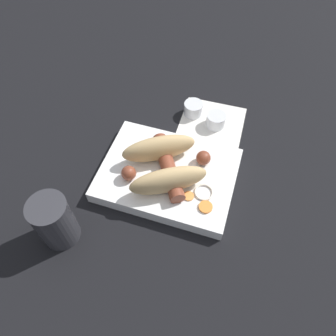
# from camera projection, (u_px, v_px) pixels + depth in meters

# --- Properties ---
(ground_plane) EXTENTS (3.00, 3.00, 0.00)m
(ground_plane) POSITION_uv_depth(u_px,v_px,m) (168.00, 179.00, 0.67)
(ground_plane) COLOR black
(food_tray) EXTENTS (0.26, 0.20, 0.03)m
(food_tray) POSITION_uv_depth(u_px,v_px,m) (168.00, 175.00, 0.65)
(food_tray) COLOR white
(food_tray) RESTS_ON ground_plane
(bread_roll) EXTENTS (0.18, 0.17, 0.06)m
(bread_roll) POSITION_uv_depth(u_px,v_px,m) (163.00, 164.00, 0.62)
(bread_roll) COLOR tan
(bread_roll) RESTS_ON food_tray
(sausage) EXTENTS (0.16, 0.14, 0.03)m
(sausage) POSITION_uv_depth(u_px,v_px,m) (167.00, 165.00, 0.63)
(sausage) COLOR brown
(sausage) RESTS_ON food_tray
(pickled_veggies) EXTENTS (0.06, 0.06, 0.00)m
(pickled_veggies) POSITION_uv_depth(u_px,v_px,m) (202.00, 197.00, 0.61)
(pickled_veggies) COLOR orange
(pickled_veggies) RESTS_ON food_tray
(napkin) EXTENTS (0.15, 0.15, 0.00)m
(napkin) POSITION_uv_depth(u_px,v_px,m) (211.00, 124.00, 0.75)
(napkin) COLOR white
(napkin) RESTS_ON ground_plane
(condiment_cup_near) EXTENTS (0.04, 0.04, 0.03)m
(condiment_cup_near) POSITION_uv_depth(u_px,v_px,m) (216.00, 121.00, 0.74)
(condiment_cup_near) COLOR silver
(condiment_cup_near) RESTS_ON ground_plane
(condiment_cup_far) EXTENTS (0.04, 0.04, 0.03)m
(condiment_cup_far) POSITION_uv_depth(u_px,v_px,m) (193.00, 109.00, 0.76)
(condiment_cup_far) COLOR silver
(condiment_cup_far) RESTS_ON ground_plane
(drink_glass) EXTENTS (0.07, 0.07, 0.10)m
(drink_glass) POSITION_uv_depth(u_px,v_px,m) (55.00, 221.00, 0.55)
(drink_glass) COLOR #333338
(drink_glass) RESTS_ON ground_plane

